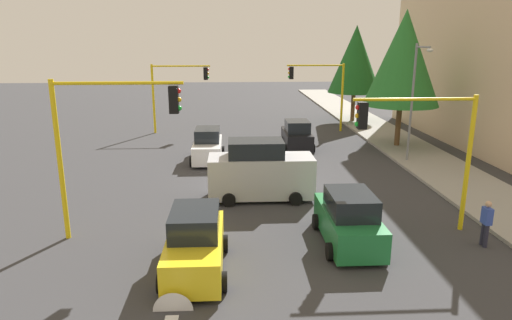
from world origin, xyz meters
The scene contains 15 objects.
ground_plane centered at (0.00, 0.00, 0.00)m, with size 120.00×120.00×0.00m, color #353538.
sidewalk_kerb centered at (-5.00, 10.50, 0.07)m, with size 80.00×4.00×0.15m, color gray.
traffic_signal_far_right centered at (-14.00, -5.65, 3.83)m, with size 0.36×4.59×5.39m.
traffic_signal_far_left centered at (-14.00, 5.66, 3.85)m, with size 0.36×4.59×5.42m.
traffic_signal_near_left centered at (6.00, 5.63, 3.73)m, with size 0.36×4.59×5.24m.
traffic_signal_near_right centered at (6.00, -5.73, 4.14)m, with size 0.36×4.59×5.86m.
street_lamp_curbside centered at (-3.61, 9.20, 4.35)m, with size 2.15×0.28×7.00m.
tree_roadside_mid centered at (-8.00, 10.00, 6.01)m, with size 4.97×4.97×9.13m.
tree_roadside_far centered at (-18.00, 9.50, 5.56)m, with size 4.62×4.62×8.47m.
delivery_van_silver centered at (2.00, -0.08, 1.28)m, with size 2.22×4.80×2.77m.
car_black centered at (-7.82, 3.02, 0.90)m, with size 3.85×2.04×1.98m.
car_white centered at (-5.09, -2.85, 0.90)m, with size 4.19×1.98×1.98m.
car_green centered at (7.01, 2.80, 0.90)m, with size 4.17×2.05×1.98m.
car_yellow centered at (8.68, -2.55, 0.90)m, with size 4.18×2.03×1.98m.
pedestrian_crossing centered at (7.49, 7.60, 0.91)m, with size 0.40×0.24×1.70m.
Camera 1 is at (21.94, -1.32, 7.11)m, focal length 31.75 mm.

